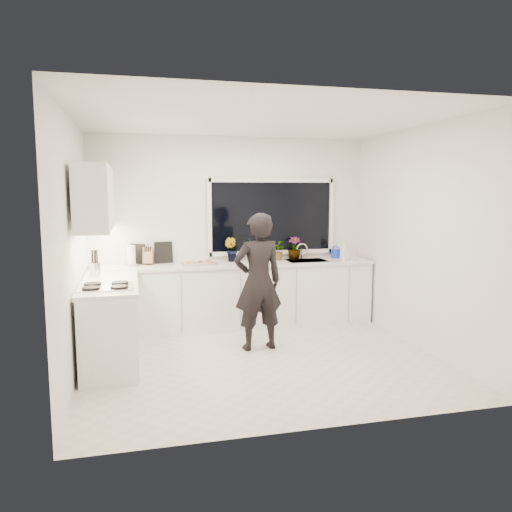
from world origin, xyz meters
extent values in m
cube|color=beige|center=(0.00, 0.00, -0.01)|extent=(4.00, 3.50, 0.02)
cube|color=white|center=(0.00, 1.76, 1.35)|extent=(4.00, 0.02, 2.70)
cube|color=white|center=(-2.01, 0.00, 1.35)|extent=(0.02, 3.50, 2.70)
cube|color=white|center=(2.01, 0.00, 1.35)|extent=(0.02, 3.50, 2.70)
cube|color=white|center=(0.00, 0.00, 2.71)|extent=(4.00, 3.50, 0.02)
cube|color=black|center=(0.60, 1.73, 1.55)|extent=(1.80, 0.02, 1.00)
cube|color=white|center=(0.00, 1.45, 0.44)|extent=(3.92, 0.58, 0.88)
cube|color=white|center=(-1.67, 0.35, 0.44)|extent=(0.58, 1.60, 0.88)
cube|color=silver|center=(0.00, 1.44, 0.90)|extent=(3.94, 0.62, 0.04)
cube|color=silver|center=(-1.67, 0.35, 0.90)|extent=(0.62, 1.60, 0.04)
cube|color=white|center=(-1.79, 0.70, 1.85)|extent=(0.34, 2.10, 0.70)
cube|color=silver|center=(1.05, 1.45, 0.87)|extent=(0.58, 0.42, 0.14)
cylinder|color=silver|center=(1.05, 1.65, 1.03)|extent=(0.03, 0.03, 0.22)
cube|color=black|center=(-1.69, 0.00, 0.94)|extent=(0.56, 0.48, 0.03)
imported|color=black|center=(0.06, 0.40, 0.83)|extent=(0.64, 0.46, 1.67)
cube|color=#BCBDC1|center=(-0.52, 1.42, 0.94)|extent=(0.48, 0.38, 0.03)
cube|color=red|center=(-0.52, 1.42, 0.95)|extent=(0.44, 0.34, 0.01)
cylinder|color=#1636D3|center=(1.57, 1.61, 0.98)|extent=(0.16, 0.16, 0.13)
cylinder|color=white|center=(-1.43, 1.55, 1.05)|extent=(0.13, 0.13, 0.26)
cube|color=brown|center=(-1.21, 1.59, 1.03)|extent=(0.14, 0.12, 0.22)
cylinder|color=#BABABF|center=(-1.85, 0.80, 1.00)|extent=(0.17, 0.17, 0.16)
cube|color=black|center=(-1.35, 1.69, 1.06)|extent=(0.21, 0.11, 0.28)
cube|color=black|center=(-0.99, 1.69, 1.07)|extent=(0.25, 0.06, 0.30)
imported|color=#26662D|center=(-0.04, 1.61, 1.09)|extent=(0.24, 0.24, 0.34)
imported|color=#26662D|center=(0.27, 1.61, 1.09)|extent=(0.13, 0.18, 0.33)
imported|color=#26662D|center=(0.64, 1.61, 1.06)|extent=(0.23, 0.26, 0.27)
imported|color=#26662D|center=(0.91, 1.61, 1.09)|extent=(0.22, 0.22, 0.34)
imported|color=#D8BF66|center=(1.57, 1.30, 1.08)|extent=(0.17, 0.17, 0.32)
imported|color=#D8BF66|center=(1.61, 1.30, 1.02)|extent=(0.13, 0.13, 0.20)
camera|label=1|loc=(-1.39, -5.36, 1.93)|focal=35.00mm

